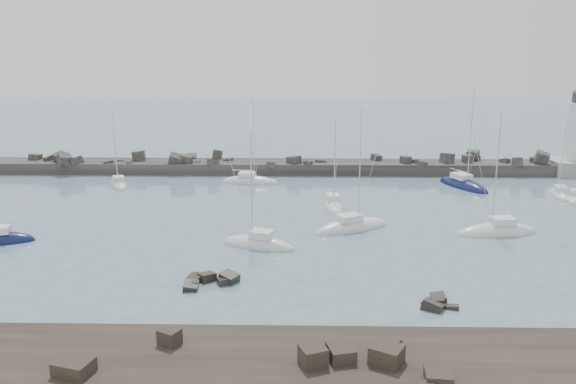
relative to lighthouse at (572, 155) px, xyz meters
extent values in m
plane|color=slate|center=(-47.00, -38.00, -3.09)|extent=(400.00, 400.00, 0.00)
cube|color=black|center=(-47.00, -60.00, -3.09)|extent=(140.00, 12.00, 0.70)
cube|color=black|center=(-52.16, -56.73, -2.24)|extent=(1.66, 1.58, 1.01)
cube|color=black|center=(-37.54, -56.75, -2.51)|extent=(0.94, 0.94, 0.46)
cube|color=black|center=(-41.14, -58.34, -2.33)|extent=(1.91, 2.04, 0.82)
cube|color=black|center=(-35.72, -60.80, -2.41)|extent=(1.70, 1.68, 0.67)
cube|color=black|center=(-42.88, -59.02, -2.17)|extent=(1.91, 1.86, 1.14)
cube|color=black|center=(-38.39, -58.73, -2.19)|extent=(2.41, 2.32, 1.10)
cube|color=black|center=(-57.03, -60.31, -2.33)|extent=(2.48, 2.15, 0.83)
cube|color=black|center=(-52.66, -47.14, -3.08)|extent=(1.36, 1.56, 1.45)
cube|color=black|center=(-52.47, -45.21, -3.05)|extent=(1.74, 1.53, 1.14)
cube|color=black|center=(-50.08, -46.05, -3.05)|extent=(1.34, 1.36, 1.12)
cube|color=black|center=(-49.66, -45.58, -2.87)|extent=(1.95, 1.96, 1.42)
cube|color=black|center=(-52.59, -46.73, -2.86)|extent=(1.03, 0.97, 0.82)
cube|color=black|center=(-51.58, -45.34, -3.02)|extent=(1.76, 1.85, 1.34)
cube|color=black|center=(-32.95, -49.63, -2.89)|extent=(0.98, 1.01, 0.68)
cube|color=black|center=(-33.92, -50.12, -3.18)|extent=(0.97, 1.09, 0.75)
cube|color=black|center=(-32.15, -50.31, -3.19)|extent=(1.24, 1.14, 0.84)
cube|color=black|center=(-32.81, -48.81, -3.13)|extent=(1.20, 1.31, 1.12)
cube|color=black|center=(-33.64, -50.42, -3.06)|extent=(2.16, 1.98, 1.52)
cube|color=#2E2B29|center=(-54.50, 0.00, -2.89)|extent=(115.00, 6.00, 3.20)
cube|color=#2E2B29|center=(-21.84, -0.87, -1.72)|extent=(1.45, 1.42, 0.93)
cube|color=#2E2B29|center=(-9.44, -2.16, -0.88)|extent=(1.94, 2.33, 1.89)
cube|color=#2E2B29|center=(-79.96, -1.69, -1.13)|extent=(3.39, 3.23, 2.08)
cube|color=#2E2B29|center=(-31.12, 1.53, -0.90)|extent=(1.93, 2.05, 1.35)
cube|color=#2E2B29|center=(-71.05, -1.99, -1.53)|extent=(1.50, 1.56, 1.13)
cube|color=#2E2B29|center=(-57.52, 2.46, -0.74)|extent=(2.07, 2.22, 2.14)
cube|color=#2E2B29|center=(-70.19, 0.66, -0.74)|extent=(2.50, 2.23, 2.16)
cube|color=#2E2B29|center=(-15.75, 1.45, -1.00)|extent=(1.79, 1.93, 1.17)
cube|color=#2E2B29|center=(-55.39, 0.60, -1.49)|extent=(1.81, 1.50, 1.36)
cube|color=#2E2B29|center=(-42.44, -2.13, -1.36)|extent=(1.64, 1.65, 1.26)
cube|color=#2E2B29|center=(-74.45, -1.58, -1.34)|extent=(2.07, 2.19, 1.48)
cube|color=#2E2B29|center=(-61.91, -1.80, -0.87)|extent=(2.18, 1.64, 1.90)
cube|color=#2E2B29|center=(-84.94, -0.06, -1.11)|extent=(1.82, 1.71, 1.47)
cube|color=#2E2B29|center=(-81.23, -2.43, -0.65)|extent=(3.25, 3.19, 2.32)
cube|color=#2E2B29|center=(-57.58, -1.95, -1.30)|extent=(2.38, 2.37, 1.85)
cube|color=#2E2B29|center=(-61.65, 1.22, -1.06)|extent=(1.90, 2.21, 1.52)
cube|color=#2E2B29|center=(-87.55, 0.94, -1.22)|extent=(1.84, 1.95, 1.92)
cube|color=#2E2B29|center=(-40.38, -0.12, -1.49)|extent=(1.88, 1.43, 1.24)
cube|color=#2E2B29|center=(-15.27, 1.69, -1.29)|extent=(2.37, 2.22, 1.77)
cube|color=#2E2B29|center=(-73.03, -0.13, -1.52)|extent=(1.38, 1.42, 0.95)
cube|color=#2E2B29|center=(-5.28, -1.10, -0.47)|extent=(2.67, 2.58, 2.75)
cube|color=#2E2B29|center=(-15.19, 1.94, -0.78)|extent=(2.67, 2.69, 2.31)
cube|color=#2E2B29|center=(-15.27, 2.42, -1.41)|extent=(1.53, 1.63, 1.32)
cube|color=#2E2B29|center=(-60.51, -0.28, -1.52)|extent=(1.66, 1.97, 1.23)
cube|color=#2E2B29|center=(-82.49, -0.80, -0.66)|extent=(2.96, 3.10, 2.08)
cube|color=#2E2B29|center=(-63.52, -1.93, -0.72)|extent=(2.45, 2.21, 2.56)
cube|color=#2E2B29|center=(-10.78, -0.15, -1.23)|extent=(2.03, 2.22, 1.62)
cube|color=#2E2B29|center=(-24.56, -2.18, -1.46)|extent=(2.16, 2.26, 1.69)
cube|color=#2E2B29|center=(-5.74, -0.17, -1.12)|extent=(1.81, 1.99, 1.42)
cube|color=#2E2B29|center=(-25.19, -0.29, -1.48)|extent=(1.87, 2.22, 1.65)
cube|color=#2E2B29|center=(-48.34, -2.39, -1.47)|extent=(1.57, 1.86, 1.38)
cube|color=#2E2B29|center=(-20.04, -0.43, -0.76)|extent=(2.34, 2.45, 2.34)
cube|color=#2E2B29|center=(-63.61, 1.38, -1.42)|extent=(2.43, 2.25, 1.25)
cube|color=#2E2B29|center=(-26.74, -0.99, -0.92)|extent=(1.84, 1.93, 1.45)
cube|color=#2E2B29|center=(-44.63, -1.36, -1.01)|extent=(2.66, 2.47, 1.88)
cube|color=#2E2B29|center=(-16.69, -0.16, -0.82)|extent=(1.70, 1.44, 1.61)
cube|color=gray|center=(0.00, 0.00, -2.29)|extent=(7.00, 7.00, 3.00)
cylinder|color=white|center=(0.00, 0.00, 3.71)|extent=(2.50, 2.50, 9.00)
ellipsoid|color=silver|center=(-70.25, -10.22, -3.04)|extent=(5.17, 7.48, 1.88)
cube|color=white|center=(-70.10, -10.55, -1.94)|extent=(2.19, 2.46, 0.61)
cylinder|color=silver|center=(-70.51, -9.70, 2.64)|extent=(0.10, 0.10, 9.76)
cylinder|color=silver|center=(-69.88, -11.00, -1.37)|extent=(1.34, 2.64, 0.09)
cylinder|color=silver|center=(-73.90, -35.65, -1.13)|extent=(3.01, 0.68, 0.10)
ellipsoid|color=silver|center=(-51.15, -7.97, -3.04)|extent=(8.86, 3.73, 2.12)
cube|color=white|center=(-51.57, -7.92, -1.81)|extent=(2.61, 2.02, 0.66)
cylinder|color=silver|center=(-50.47, -8.06, 3.66)|extent=(0.11, 0.11, 11.61)
cylinder|color=silver|center=(-52.17, -7.84, -1.20)|extent=(3.42, 0.53, 0.09)
ellipsoid|color=silver|center=(-47.87, -36.55, -3.04)|extent=(8.17, 4.87, 2.15)
cube|color=white|center=(-47.50, -36.68, -1.77)|extent=(2.58, 2.21, 0.73)
cylinder|color=silver|center=(-48.46, -36.35, 3.14)|extent=(0.13, 0.13, 10.54)
cylinder|color=silver|center=(-46.98, -36.86, -1.09)|extent=(2.98, 1.13, 0.10)
ellipsoid|color=silver|center=(-39.51, -21.84, -3.04)|extent=(2.90, 7.63, 2.09)
cube|color=white|center=(-39.54, -21.47, -1.79)|extent=(1.67, 2.21, 0.72)
cylinder|color=silver|center=(-39.46, -22.44, 2.89)|extent=(0.12, 0.12, 10.09)
cylinder|color=silver|center=(-39.58, -20.95, -1.12)|extent=(0.34, 2.99, 0.10)
ellipsoid|color=silver|center=(-37.89, -30.50, -3.04)|extent=(9.40, 6.85, 2.27)
cube|color=white|center=(-38.29, -30.72, -1.72)|extent=(3.13, 2.84, 0.71)
cylinder|color=silver|center=(-37.24, -30.16, 4.10)|extent=(0.12, 0.12, 12.35)
cylinder|color=silver|center=(-38.85, -31.03, -1.07)|extent=(3.27, 1.83, 0.10)
ellipsoid|color=#101743|center=(-19.97, -9.91, -3.04)|extent=(6.82, 10.24, 2.47)
cube|color=white|center=(-20.17, -9.46, -1.61)|extent=(2.94, 3.33, 0.78)
cylinder|color=silver|center=(-19.65, -10.63, 4.66)|extent=(0.13, 0.13, 13.30)
cylinder|color=silver|center=(-20.45, -8.83, -0.88)|extent=(1.71, 3.64, 0.11)
ellipsoid|color=silver|center=(-22.51, -31.88, -3.04)|extent=(9.25, 4.19, 2.33)
cube|color=white|center=(-22.07, -31.81, -1.67)|extent=(2.76, 2.18, 0.76)
cylinder|color=silver|center=(-23.21, -31.99, 3.97)|extent=(0.13, 0.13, 12.04)
cylinder|color=silver|center=(-21.45, -31.70, -0.97)|extent=(3.54, 0.69, 0.11)
ellipsoid|color=silver|center=(-8.43, -15.02, -3.04)|extent=(3.24, 7.01, 1.85)
cube|color=white|center=(-8.48, -15.35, -1.94)|extent=(1.67, 2.10, 0.63)
cylinder|color=silver|center=(-8.33, -14.48, 2.30)|extent=(0.11, 0.11, 9.11)
cylinder|color=silver|center=(-8.57, -15.81, -1.36)|extent=(0.56, 2.67, 0.09)
ellipsoid|color=silver|center=(-7.39, -17.28, -3.04)|extent=(4.46, 6.24, 1.80)
cube|color=white|center=(-7.53, -17.55, -1.96)|extent=(1.87, 2.07, 0.65)
cylinder|color=silver|center=(-7.72, -17.92, -1.36)|extent=(1.20, 2.19, 0.09)
camera|label=1|loc=(-43.78, -89.70, 15.58)|focal=35.00mm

